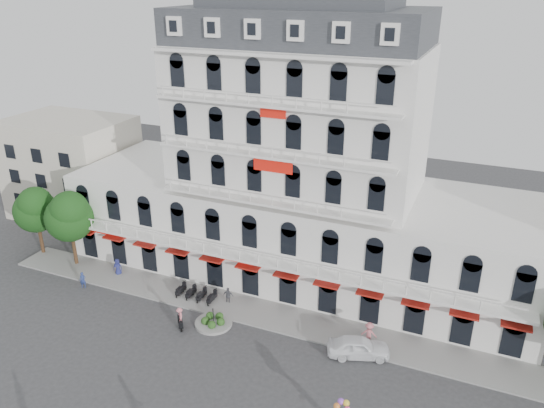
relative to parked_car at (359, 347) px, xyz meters
The scene contains 14 objects.
ground 11.67m from the parked_car, 143.77° to the right, with size 120.00×120.00×0.00m, color #38383A.
sidewalk 9.65m from the parked_car, 167.28° to the left, with size 53.00×4.00×0.16m, color gray.
main_building 17.18m from the parked_car, 130.19° to the left, with size 45.00×15.00×25.80m.
flank_building_west 41.84m from the parked_car, 161.58° to the left, with size 14.00×10.00×12.00m, color beige.
traffic_island 12.43m from the parked_car, behind, with size 3.20×3.20×1.60m.
parked_scooter_row 15.88m from the parked_car, behind, with size 4.40×1.80×1.10m, color black, non-canonical shape.
tree_west_outer 35.76m from the parked_car, behind, with size 4.50×4.48×7.76m.
tree_west_inner 30.83m from the parked_car, behind, with size 4.76×4.76×8.25m.
parked_car is the anchor object (origin of this frame).
rider_center 14.93m from the parked_car, behind, with size 1.20×1.41×1.95m.
pedestrian_left 25.23m from the parked_car, behind, with size 0.87×0.56×1.77m, color navy.
pedestrian_mid 12.92m from the parked_car, 169.11° to the left, with size 0.96×0.40×1.64m, color #525259.
pedestrian_right 1.87m from the parked_car, 78.45° to the left, with size 1.25×0.72×1.94m, color #C1666E.
pedestrian_far 26.69m from the parked_car, behind, with size 0.59×0.39×1.61m, color navy.
Camera 1 is at (16.35, -26.59, 27.24)m, focal length 35.00 mm.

